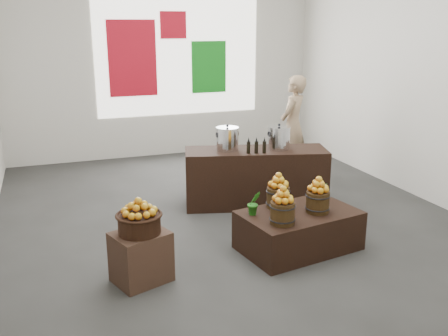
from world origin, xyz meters
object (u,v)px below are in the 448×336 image
object	(u,v)px
stock_pot_left	(227,139)
wicker_basket	(139,224)
stock_pot_center	(279,139)
display_table	(299,230)
counter	(256,177)
shopper	(293,126)
crate	(141,257)

from	to	relation	value
stock_pot_left	wicker_basket	bearing A→B (deg)	-131.68
stock_pot_left	stock_pot_center	xyz separation A→B (m)	(0.70, -0.19, 0.00)
display_table	counter	bearing A→B (deg)	76.10
display_table	stock_pot_center	bearing A→B (deg)	64.19
wicker_basket	shopper	distance (m)	4.30
counter	shopper	world-z (taller)	shopper
counter	stock_pot_left	xyz separation A→B (m)	(-0.40, 0.11, 0.56)
shopper	display_table	bearing A→B (deg)	23.93
crate	shopper	world-z (taller)	shopper
stock_pot_center	shopper	bearing A→B (deg)	55.35
wicker_basket	stock_pot_left	xyz separation A→B (m)	(1.58, 1.78, 0.35)
crate	stock_pot_left	bearing A→B (deg)	48.32
crate	wicker_basket	bearing A→B (deg)	0.00
crate	counter	bearing A→B (deg)	40.20
shopper	stock_pot_center	bearing A→B (deg)	14.90
wicker_basket	display_table	world-z (taller)	wicker_basket
counter	stock_pot_left	bearing A→B (deg)	180.00
wicker_basket	stock_pot_center	bearing A→B (deg)	34.80
counter	stock_pot_center	distance (m)	0.65
wicker_basket	display_table	distance (m)	1.91
stock_pot_left	counter	bearing A→B (deg)	-15.07
wicker_basket	counter	size ratio (longest dim) A/B	0.21
crate	counter	size ratio (longest dim) A/B	0.26
crate	counter	distance (m)	2.59
stock_pot_center	shopper	size ratio (longest dim) A/B	0.18
display_table	shopper	bearing A→B (deg)	54.79
crate	display_table	distance (m)	1.87
crate	shopper	bearing A→B (deg)	42.21
crate	counter	world-z (taller)	counter
crate	stock_pot_left	distance (m)	2.48
counter	display_table	bearing A→B (deg)	-79.25
display_table	shopper	world-z (taller)	shopper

